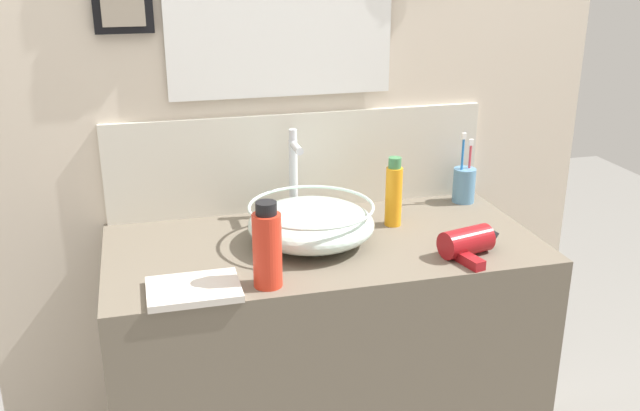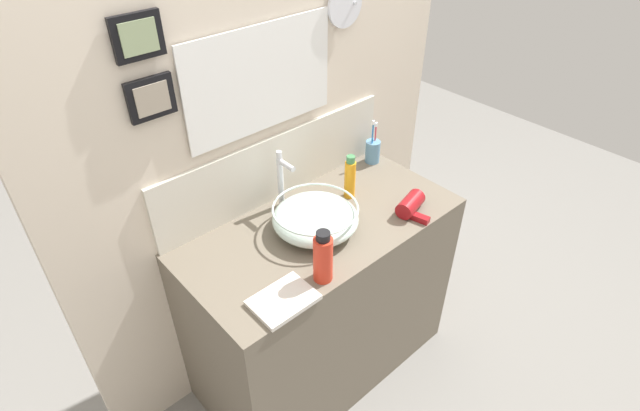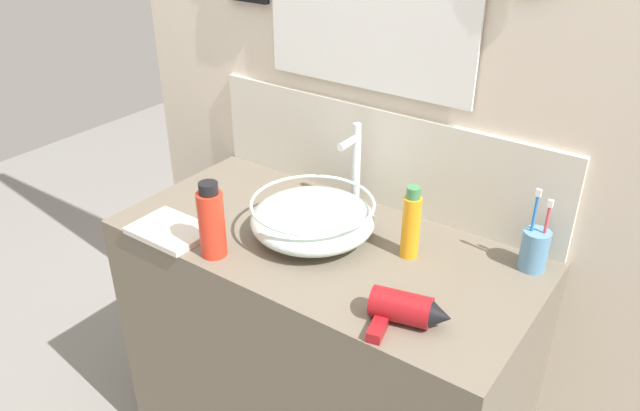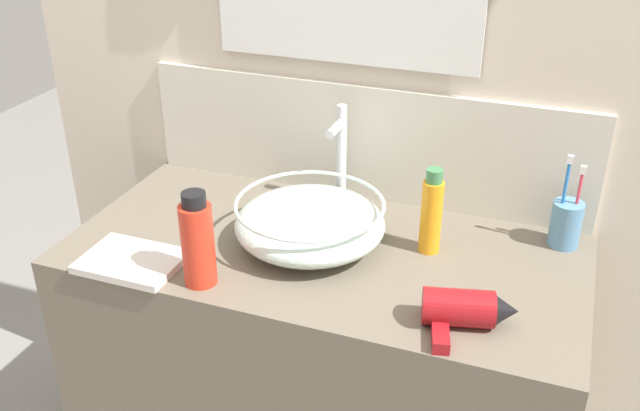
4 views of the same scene
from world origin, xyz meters
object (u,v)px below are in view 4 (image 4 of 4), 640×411
(hair_drier, at_px, (466,310))
(hand_towel, at_px, (132,261))
(shampoo_bottle, at_px, (198,242))
(toothbrush_cup, at_px, (566,223))
(glass_bowl_sink, at_px, (309,223))
(lotion_bottle, at_px, (431,213))
(faucet, at_px, (340,152))

(hair_drier, relative_size, hand_towel, 0.90)
(shampoo_bottle, height_order, hand_towel, shampoo_bottle)
(hair_drier, height_order, toothbrush_cup, toothbrush_cup)
(glass_bowl_sink, bearing_deg, toothbrush_cup, 20.86)
(lotion_bottle, distance_m, hand_towel, 0.63)
(lotion_bottle, bearing_deg, glass_bowl_sink, -163.59)
(hair_drier, bearing_deg, faucet, 135.36)
(lotion_bottle, bearing_deg, shampoo_bottle, -145.13)
(hair_drier, height_order, lotion_bottle, lotion_bottle)
(hair_drier, distance_m, lotion_bottle, 0.27)
(faucet, distance_m, toothbrush_cup, 0.52)
(faucet, bearing_deg, lotion_bottle, -27.36)
(glass_bowl_sink, height_order, toothbrush_cup, toothbrush_cup)
(shampoo_bottle, bearing_deg, hand_towel, 177.96)
(faucet, bearing_deg, shampoo_bottle, -110.58)
(lotion_bottle, height_order, hand_towel, lotion_bottle)
(hair_drier, xyz_separation_m, hand_towel, (-0.68, -0.04, -0.02))
(shampoo_bottle, bearing_deg, hair_drier, 4.86)
(glass_bowl_sink, distance_m, hair_drier, 0.40)
(glass_bowl_sink, relative_size, faucet, 1.29)
(shampoo_bottle, height_order, lotion_bottle, shampoo_bottle)
(toothbrush_cup, xyz_separation_m, hand_towel, (-0.82, -0.39, -0.05))
(faucet, xyz_separation_m, hair_drier, (0.36, -0.36, -0.11))
(toothbrush_cup, height_order, lotion_bottle, toothbrush_cup)
(toothbrush_cup, height_order, shampoo_bottle, toothbrush_cup)
(shampoo_bottle, relative_size, hand_towel, 0.98)
(lotion_bottle, bearing_deg, hair_drier, -62.96)
(toothbrush_cup, xyz_separation_m, shampoo_bottle, (-0.66, -0.40, 0.04))
(hair_drier, bearing_deg, glass_bowl_sink, 156.22)
(hair_drier, xyz_separation_m, shampoo_bottle, (-0.51, -0.04, 0.06))
(glass_bowl_sink, distance_m, shampoo_bottle, 0.26)
(toothbrush_cup, relative_size, hand_towel, 1.04)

